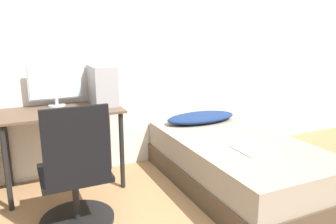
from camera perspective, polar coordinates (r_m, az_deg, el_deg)
wall_back at (r=3.48m, az=-12.14°, el=9.89°), size 8.00×0.05×2.50m
desk at (r=3.20m, az=-17.96°, el=-1.83°), size 1.08×0.58×0.77m
office_chair at (r=2.62m, az=-15.70°, el=-11.82°), size 0.58×0.58×0.99m
bed at (r=3.29m, az=11.91°, el=-8.68°), size 1.10×1.91×0.47m
pillow at (r=3.74m, az=5.78°, el=-0.94°), size 0.84×0.36×0.11m
magazine at (r=2.96m, az=14.27°, el=-6.37°), size 0.24×0.32×0.01m
monitor at (r=3.31m, az=-19.08°, el=4.67°), size 0.49×0.16×0.40m
keyboard at (r=3.05m, az=-17.81°, el=0.06°), size 0.35×0.15×0.02m
pc_tower at (r=3.28m, az=-11.36°, el=4.62°), size 0.22×0.39×0.38m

